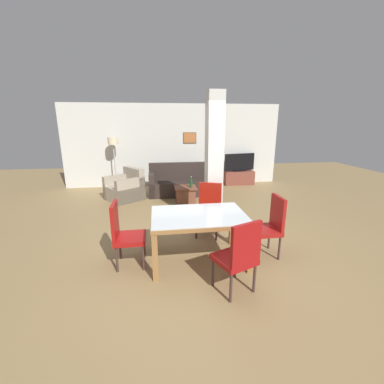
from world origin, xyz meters
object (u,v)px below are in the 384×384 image
(dining_table, at_px, (199,224))
(armchair, at_px, (126,189))
(dining_chair_head_right, at_px, (270,224))
(dining_chair_head_left, at_px, (124,232))
(dining_chair_near_right, at_px, (239,255))
(dining_chair_far_right, at_px, (209,207))
(bottle, at_px, (191,183))
(tv_stand, at_px, (239,178))
(floor_lamp, at_px, (113,146))
(sofa, at_px, (184,184))
(coffee_table, at_px, (185,195))
(tv_screen, at_px, (239,163))

(dining_table, bearing_deg, armchair, 113.04)
(dining_chair_head_right, relative_size, dining_chair_head_left, 1.00)
(dining_chair_near_right, relative_size, dining_chair_far_right, 1.00)
(dining_chair_head_left, height_order, bottle, dining_chair_head_left)
(bottle, bearing_deg, tv_stand, 44.87)
(dining_chair_head_right, distance_m, floor_lamp, 5.63)
(dining_chair_far_right, height_order, armchair, dining_chair_far_right)
(armchair, bearing_deg, floor_lamp, -15.97)
(bottle, distance_m, floor_lamp, 2.93)
(sofa, distance_m, coffee_table, 0.94)
(dining_chair_head_left, height_order, armchair, dining_chair_head_left)
(dining_chair_near_right, relative_size, bottle, 3.36)
(dining_chair_head_right, bearing_deg, sofa, 14.04)
(sofa, relative_size, floor_lamp, 1.24)
(dining_chair_near_right, height_order, tv_stand, dining_chair_near_right)
(dining_chair_head_right, height_order, floor_lamp, floor_lamp)
(dining_chair_far_right, height_order, tv_stand, dining_chair_far_right)
(dining_table, height_order, tv_stand, dining_table)
(dining_table, relative_size, floor_lamp, 0.87)
(tv_stand, bearing_deg, armchair, -160.74)
(dining_table, height_order, floor_lamp, floor_lamp)
(sofa, distance_m, bottle, 1.05)
(dining_chair_near_right, bearing_deg, dining_chair_head_left, 127.19)
(dining_chair_near_right, bearing_deg, tv_screen, 49.77)
(tv_screen, bearing_deg, dining_chair_near_right, 62.12)
(dining_chair_near_right, distance_m, dining_chair_head_right, 1.19)
(dining_chair_near_right, distance_m, floor_lamp, 6.03)
(bottle, bearing_deg, floor_lamp, 141.15)
(dining_chair_head_left, relative_size, coffee_table, 1.74)
(tv_stand, bearing_deg, bottle, -135.13)
(dining_chair_head_right, bearing_deg, dining_table, 90.00)
(dining_chair_far_right, xyz_separation_m, dining_chair_head_left, (-1.49, -0.94, 0.00))
(dining_chair_head_left, xyz_separation_m, floor_lamp, (-0.78, 4.64, 0.86))
(bottle, height_order, tv_screen, tv_screen)
(dining_chair_far_right, bearing_deg, dining_chair_head_left, 53.13)
(coffee_table, bearing_deg, dining_chair_head_left, -113.03)
(floor_lamp, bearing_deg, armchair, -69.77)
(dining_table, relative_size, dining_chair_head_left, 1.45)
(dining_table, height_order, bottle, dining_table)
(dining_table, bearing_deg, dining_chair_far_right, 69.22)
(coffee_table, xyz_separation_m, bottle, (0.15, -0.08, 0.33))
(dining_chair_far_right, bearing_deg, sofa, -65.92)
(floor_lamp, bearing_deg, sofa, -19.59)
(dining_chair_head_right, distance_m, sofa, 4.02)
(dining_table, bearing_deg, sofa, 87.26)
(dining_chair_head_right, height_order, tv_screen, tv_screen)
(sofa, xyz_separation_m, bottle, (0.09, -1.01, 0.26))
(dining_chair_head_right, distance_m, tv_screen, 4.94)
(dining_table, height_order, coffee_table, dining_table)
(dining_chair_near_right, distance_m, bottle, 3.76)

